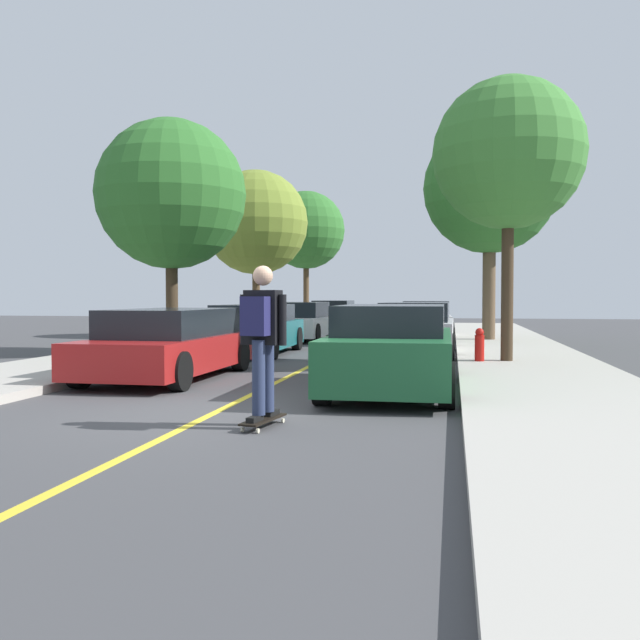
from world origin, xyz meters
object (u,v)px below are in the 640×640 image
Objects in this scene: parked_car_right_nearest at (393,348)px; parked_car_left_near at (254,329)px; parked_car_left_farthest at (334,316)px; parked_car_right_far at (426,320)px; street_tree_left_far at (306,230)px; skateboard at (263,420)px; parked_car_left_far at (300,322)px; street_tree_left_nearest at (171,195)px; street_tree_right_near at (490,188)px; parked_car_right_near at (416,329)px; fire_hydrant at (479,345)px; parked_car_left_nearest at (170,343)px; street_tree_left_near at (256,223)px; skateboarder at (262,332)px; street_tree_right_nearest at (508,154)px.

parked_car_left_near is at bearing 123.06° from parked_car_right_nearest.
parked_car_left_farthest is 6.33m from parked_car_right_far.
parked_car_left_farthest is 19.30m from parked_car_right_nearest.
street_tree_left_far is 7.64× the size of skateboard.
street_tree_left_nearest reaches higher than parked_car_left_far.
street_tree_left_nearest is at bearing -145.63° from street_tree_right_near.
street_tree_left_far is at bearing 100.95° from parked_car_left_far.
parked_car_right_near is at bearing 8.49° from parked_car_left_near.
fire_hydrant reaches higher than skateboard.
street_tree_left_far reaches higher than parked_car_right_near.
skateboard is at bearing -55.13° from parked_car_left_nearest.
street_tree_right_near is at bearing 59.72° from parked_car_left_nearest.
street_tree_left_near reaches higher than parked_car_right_nearest.
parked_car_left_farthest is at bearing 67.55° from street_tree_left_near.
parked_car_left_nearest is 1.02× the size of parked_car_left_near.
street_tree_left_near is at bearing 106.36° from skateboarder.
parked_car_left_farthest is at bearing 109.53° from parked_car_right_near.
parked_car_left_farthest is 6.58× the size of fire_hydrant.
parked_car_left_farthest is 12.51m from parked_car_right_near.
street_tree_right_nearest is at bearing -78.16° from parked_car_right_far.
parked_car_left_nearest is 2.57× the size of skateboarder.
street_tree_left_near is (-2.08, -5.02, 3.59)m from parked_car_left_farthest.
street_tree_left_nearest is 0.98× the size of street_tree_left_near.
street_tree_left_nearest is at bearing -90.00° from street_tree_left_near.
parked_car_left_nearest is 1.02× the size of parked_car_right_near.
street_tree_left_near is at bearing 114.36° from parked_car_right_nearest.
street_tree_left_far is 20.80m from fire_hydrant.
parked_car_left_near is 9.22m from street_tree_right_near.
street_tree_left_near is 18.36m from skateboard.
street_tree_left_nearest reaches higher than parked_car_left_near.
street_tree_left_far is (-0.00, 8.95, 0.56)m from street_tree_left_near.
fire_hydrant is (-0.58, -7.69, -4.46)m from street_tree_right_near.
skateboarder reaches higher than parked_car_left_nearest.
parked_car_left_near is 1.10× the size of parked_car_left_far.
parked_car_right_far is 5.35m from street_tree_right_near.
street_tree_left_nearest is at bearing -127.55° from parked_car_right_far.
street_tree_left_far is (-2.08, 10.73, 4.16)m from parked_car_left_far.
parked_car_left_farthest is 1.07× the size of parked_car_right_far.
street_tree_left_nearest is (-6.26, 5.96, 3.46)m from parked_car_right_nearest.
parked_car_right_nearest is (4.18, -0.94, 0.04)m from parked_car_left_nearest.
street_tree_left_nearest reaches higher than skateboard.
parked_car_right_far is 0.65× the size of street_tree_left_far.
street_tree_right_near is (2.08, 4.60, 4.27)m from parked_car_right_near.
street_tree_left_near is 13.10m from fire_hydrant.
street_tree_left_far is at bearing 100.95° from skateboard.
street_tree_left_nearest is (-2.08, -6.09, 3.50)m from parked_car_left_far.
street_tree_right_near is at bearing 34.37° from street_tree_left_nearest.
fire_hydrant is (5.68, -8.08, -0.16)m from parked_car_left_far.
parked_car_left_far is 6.51m from parked_car_right_near.
parked_car_right_far reaches higher than parked_car_left_near.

